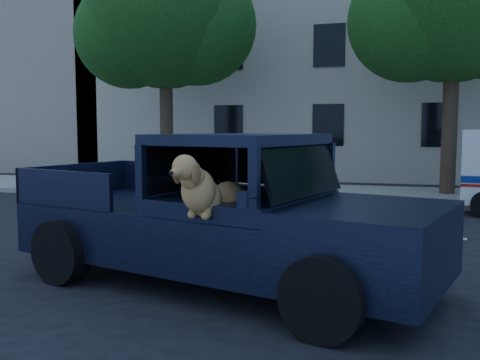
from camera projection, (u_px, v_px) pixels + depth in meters
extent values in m
plane|color=black|center=(154.00, 266.00, 8.06)|extent=(120.00, 120.00, 0.00)
cube|color=gray|center=(279.00, 192.00, 16.86)|extent=(60.00, 4.00, 0.15)
cylinder|color=#332619|center=(167.00, 125.00, 18.13)|extent=(0.44, 0.44, 4.40)
sphere|color=black|center=(165.00, 10.00, 17.77)|extent=(5.20, 5.20, 5.20)
sphere|color=black|center=(129.00, 35.00, 17.89)|extent=(3.60, 3.60, 3.60)
sphere|color=black|center=(197.00, 25.00, 17.83)|extent=(4.00, 4.00, 4.00)
cylinder|color=#332619|center=(450.00, 124.00, 15.67)|extent=(0.44, 0.44, 4.40)
sphere|color=black|center=(410.00, 20.00, 15.42)|extent=(3.60, 3.60, 3.60)
cube|color=#B9AF99|center=(385.00, 71.00, 22.59)|extent=(26.00, 6.00, 9.00)
cube|color=tan|center=(24.00, 91.00, 27.58)|extent=(12.00, 6.00, 8.00)
cube|color=black|center=(223.00, 234.00, 7.06)|extent=(5.97, 3.58, 0.71)
cube|color=black|center=(371.00, 214.00, 5.97)|extent=(2.13, 2.51, 0.17)
cube|color=black|center=(240.00, 139.00, 6.79)|extent=(2.16, 2.44, 0.13)
cube|color=black|center=(302.00, 172.00, 6.38)|extent=(0.76, 1.86, 0.61)
cube|color=black|center=(234.00, 229.00, 6.37)|extent=(0.73, 0.73, 0.41)
cube|color=black|center=(243.00, 199.00, 5.26)|extent=(0.12, 0.08, 0.17)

